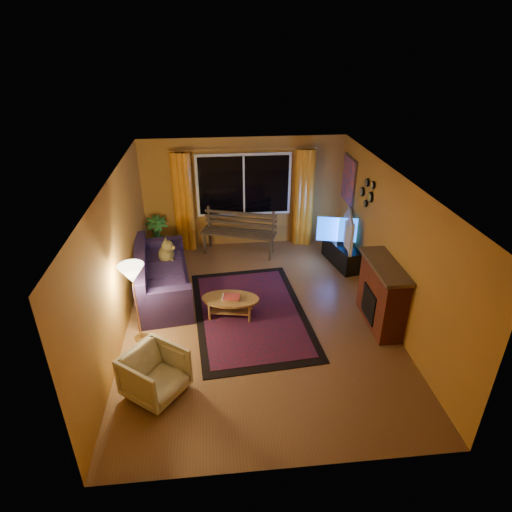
{
  "coord_description": "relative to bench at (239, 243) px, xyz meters",
  "views": [
    {
      "loc": [
        -0.67,
        -6.18,
        4.46
      ],
      "look_at": [
        0.0,
        0.3,
        1.05
      ],
      "focal_mm": 30.0,
      "sensor_mm": 36.0,
      "label": 1
    }
  ],
  "objects": [
    {
      "name": "floor",
      "position": [
        0.16,
        -2.49,
        -0.26
      ],
      "size": [
        4.5,
        6.0,
        0.02
      ],
      "primitive_type": "cube",
      "color": "brown",
      "rests_on": "ground"
    },
    {
      "name": "ceiling",
      "position": [
        0.16,
        -2.49,
        2.26
      ],
      "size": [
        4.5,
        6.0,
        0.02
      ],
      "primitive_type": "cube",
      "color": "white",
      "rests_on": "ground"
    },
    {
      "name": "wall_back",
      "position": [
        0.16,
        0.52,
        1.0
      ],
      "size": [
        4.5,
        0.02,
        2.5
      ],
      "primitive_type": "cube",
      "color": "#B4772B",
      "rests_on": "ground"
    },
    {
      "name": "wall_left",
      "position": [
        -2.1,
        -2.49,
        1.0
      ],
      "size": [
        0.02,
        6.0,
        2.5
      ],
      "primitive_type": "cube",
      "color": "#B4772B",
      "rests_on": "ground"
    },
    {
      "name": "wall_right",
      "position": [
        2.42,
        -2.49,
        1.0
      ],
      "size": [
        0.02,
        6.0,
        2.5
      ],
      "primitive_type": "cube",
      "color": "#B4772B",
      "rests_on": "ground"
    },
    {
      "name": "window",
      "position": [
        0.16,
        0.45,
        1.2
      ],
      "size": [
        2.0,
        0.02,
        1.3
      ],
      "primitive_type": "cube",
      "color": "black",
      "rests_on": "wall_back"
    },
    {
      "name": "curtain_rod",
      "position": [
        0.16,
        0.41,
        2.0
      ],
      "size": [
        3.2,
        0.03,
        0.03
      ],
      "primitive_type": "cylinder",
      "rotation": [
        0.0,
        1.57,
        0.0
      ],
      "color": "#BF8C3F",
      "rests_on": "wall_back"
    },
    {
      "name": "curtain_left",
      "position": [
        -1.19,
        0.39,
        0.87
      ],
      "size": [
        0.36,
        0.36,
        2.24
      ],
      "primitive_type": "cylinder",
      "color": "orange",
      "rests_on": "ground"
    },
    {
      "name": "curtain_right",
      "position": [
        1.51,
        0.39,
        0.87
      ],
      "size": [
        0.36,
        0.36,
        2.24
      ],
      "primitive_type": "cylinder",
      "color": "orange",
      "rests_on": "ground"
    },
    {
      "name": "bench",
      "position": [
        0.0,
        0.0,
        0.0
      ],
      "size": [
        1.73,
        0.99,
        0.5
      ],
      "primitive_type": "cube",
      "rotation": [
        0.0,
        0.0,
        -0.32
      ],
      "color": "#423426",
      "rests_on": "ground"
    },
    {
      "name": "potted_plant",
      "position": [
        -1.8,
        0.13,
        0.2
      ],
      "size": [
        0.66,
        0.66,
        0.89
      ],
      "primitive_type": "imported",
      "rotation": [
        0.0,
        0.0,
        0.42
      ],
      "color": "#235B1E",
      "rests_on": "ground"
    },
    {
      "name": "sofa",
      "position": [
        -1.54,
        -1.59,
        0.19
      ],
      "size": [
        1.21,
        2.29,
        0.89
      ],
      "primitive_type": "cube",
      "rotation": [
        0.0,
        0.0,
        0.13
      ],
      "color": "#25183D",
      "rests_on": "ground"
    },
    {
      "name": "dog",
      "position": [
        -1.49,
        -1.1,
        0.45
      ],
      "size": [
        0.45,
        0.55,
        0.53
      ],
      "primitive_type": null,
      "rotation": [
        0.0,
        0.0,
        -0.21
      ],
      "color": "olive",
      "rests_on": "sofa"
    },
    {
      "name": "armchair",
      "position": [
        -1.42,
        -4.15,
        0.12
      ],
      "size": [
        0.98,
        0.99,
        0.75
      ],
      "primitive_type": "imported",
      "rotation": [
        0.0,
        0.0,
        0.91
      ],
      "color": "#C2BB96",
      "rests_on": "ground"
    },
    {
      "name": "floor_lamp",
      "position": [
        -1.8,
        -2.91,
        0.43
      ],
      "size": [
        0.28,
        0.28,
        1.36
      ],
      "primitive_type": "cylinder",
      "rotation": [
        0.0,
        0.0,
        0.25
      ],
      "color": "#BF8C3F",
      "rests_on": "ground"
    },
    {
      "name": "rug",
      "position": [
        0.04,
        -2.39,
        -0.24
      ],
      "size": [
        2.17,
        3.19,
        0.02
      ],
      "primitive_type": "cube",
      "rotation": [
        0.0,
        0.0,
        0.08
      ],
      "color": "maroon",
      "rests_on": "ground"
    },
    {
      "name": "coffee_table",
      "position": [
        -0.31,
        -2.42,
        -0.07
      ],
      "size": [
        1.17,
        1.17,
        0.37
      ],
      "primitive_type": "cylinder",
      "rotation": [
        0.0,
        0.0,
        -0.18
      ],
      "color": "olive",
      "rests_on": "ground"
    },
    {
      "name": "tv_console",
      "position": [
        2.16,
        -0.74,
        -0.01
      ],
      "size": [
        0.6,
        1.2,
        0.48
      ],
      "primitive_type": "cube",
      "rotation": [
        0.0,
        0.0,
        0.2
      ],
      "color": "black",
      "rests_on": "ground"
    },
    {
      "name": "television",
      "position": [
        2.16,
        -0.74,
        0.56
      ],
      "size": [
        0.42,
        1.17,
        0.67
      ],
      "primitive_type": "imported",
      "rotation": [
        0.0,
        0.0,
        1.33
      ],
      "color": "black",
      "rests_on": "tv_console"
    },
    {
      "name": "fireplace",
      "position": [
        2.21,
        -2.89,
        0.3
      ],
      "size": [
        0.4,
        1.2,
        1.1
      ],
      "primitive_type": "cube",
      "color": "maroon",
      "rests_on": "ground"
    },
    {
      "name": "mirror_cluster",
      "position": [
        2.37,
        -1.19,
        1.55
      ],
      "size": [
        0.06,
        0.6,
        0.56
      ],
      "primitive_type": null,
      "color": "black",
      "rests_on": "wall_right"
    },
    {
      "name": "painting",
      "position": [
        2.38,
        -0.04,
        1.4
      ],
      "size": [
        0.04,
        0.76,
        0.96
      ],
      "primitive_type": "cube",
      "color": "#E8450D",
      "rests_on": "wall_right"
    }
  ]
}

